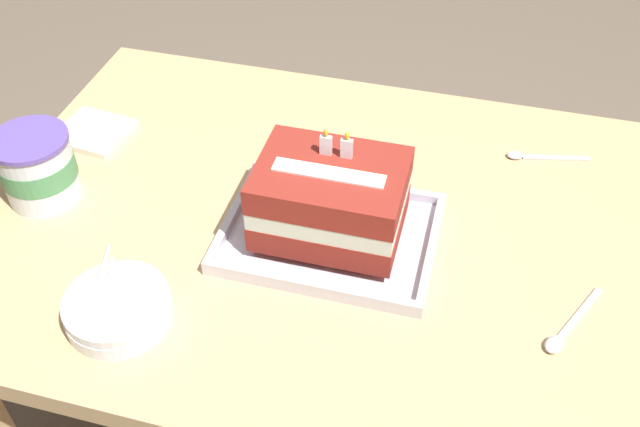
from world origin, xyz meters
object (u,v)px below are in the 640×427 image
at_px(napkin_pile, 94,132).
at_px(serving_spoon_by_bowls, 531,156).
at_px(birthday_cake, 330,199).
at_px(serving_spoon_near_tray, 562,335).
at_px(ice_cream_tub, 38,167).
at_px(bowl_stack, 118,308).
at_px(foil_tray, 330,235).

bearing_deg(napkin_pile, serving_spoon_by_bowls, 10.11).
height_order(birthday_cake, serving_spoon_near_tray, birthday_cake).
bearing_deg(serving_spoon_by_bowls, ice_cream_tub, -158.40).
bearing_deg(bowl_stack, ice_cream_tub, 139.00).
relative_size(foil_tray, birthday_cake, 1.51).
bearing_deg(serving_spoon_near_tray, foil_tray, 163.66).
relative_size(bowl_stack, serving_spoon_near_tray, 1.04).
relative_size(birthday_cake, serving_spoon_by_bowls, 1.49).
distance_m(birthday_cake, bowl_stack, 0.33).
xyz_separation_m(bowl_stack, serving_spoon_near_tray, (0.58, 0.12, -0.01)).
xyz_separation_m(ice_cream_tub, serving_spoon_by_bowls, (0.75, 0.30, -0.05)).
distance_m(foil_tray, ice_cream_tub, 0.47).
xyz_separation_m(foil_tray, serving_spoon_by_bowls, (0.28, 0.28, -0.00)).
distance_m(foil_tray, napkin_pile, 0.49).
bearing_deg(bowl_stack, napkin_pile, 122.49).
relative_size(serving_spoon_near_tray, serving_spoon_by_bowls, 0.98).
height_order(bowl_stack, serving_spoon_near_tray, bowl_stack).
bearing_deg(ice_cream_tub, foil_tray, 2.55).
bearing_deg(foil_tray, birthday_cake, 90.00).
relative_size(foil_tray, ice_cream_tub, 2.65).
bearing_deg(foil_tray, serving_spoon_by_bowls, 44.23).
height_order(serving_spoon_by_bowls, napkin_pile, napkin_pile).
bearing_deg(serving_spoon_near_tray, bowl_stack, -168.41).
xyz_separation_m(ice_cream_tub, napkin_pile, (-0.00, 0.16, -0.05)).
distance_m(bowl_stack, serving_spoon_near_tray, 0.59).
relative_size(ice_cream_tub, napkin_pile, 0.92).
bearing_deg(napkin_pile, serving_spoon_near_tray, -16.66).
distance_m(foil_tray, serving_spoon_near_tray, 0.36).
xyz_separation_m(serving_spoon_by_bowls, napkin_pile, (-0.75, -0.13, 0.00)).
distance_m(foil_tray, birthday_cake, 0.07).
bearing_deg(foil_tray, ice_cream_tub, -177.45).
height_order(birthday_cake, serving_spoon_by_bowls, birthday_cake).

